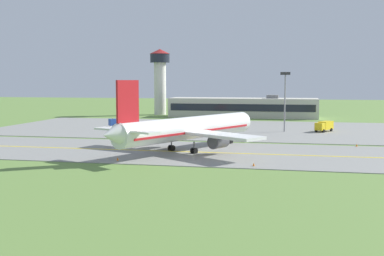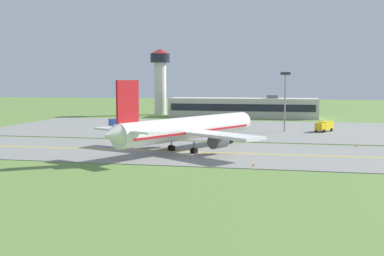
{
  "view_description": "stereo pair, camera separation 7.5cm",
  "coord_description": "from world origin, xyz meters",
  "px_view_note": "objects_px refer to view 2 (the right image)",
  "views": [
    {
      "loc": [
        17.13,
        -82.17,
        12.63
      ],
      "look_at": [
        -0.82,
        3.36,
        4.0
      ],
      "focal_mm": 45.06,
      "sensor_mm": 36.0,
      "label": 1
    },
    {
      "loc": [
        17.21,
        -82.16,
        12.63
      ],
      "look_at": [
        -0.82,
        3.36,
        4.0
      ],
      "focal_mm": 45.06,
      "sensor_mm": 36.0,
      "label": 2
    }
  ],
  "objects_px": {
    "service_truck_fuel": "(117,123)",
    "control_tower": "(160,75)",
    "airplane_lead": "(188,129)",
    "apron_light_mast": "(285,94)",
    "service_truck_catering": "(173,124)",
    "service_truck_baggage": "(324,126)"
  },
  "relations": [
    {
      "from": "service_truck_fuel",
      "to": "apron_light_mast",
      "type": "distance_m",
      "value": 45.18
    },
    {
      "from": "airplane_lead",
      "to": "service_truck_catering",
      "type": "distance_m",
      "value": 37.23
    },
    {
      "from": "control_tower",
      "to": "airplane_lead",
      "type": "bearing_deg",
      "value": -71.38
    },
    {
      "from": "service_truck_catering",
      "to": "control_tower",
      "type": "bearing_deg",
      "value": 108.74
    },
    {
      "from": "control_tower",
      "to": "apron_light_mast",
      "type": "bearing_deg",
      "value": -48.47
    },
    {
      "from": "service_truck_baggage",
      "to": "control_tower",
      "type": "relative_size",
      "value": 0.26
    },
    {
      "from": "service_truck_fuel",
      "to": "service_truck_catering",
      "type": "xyz_separation_m",
      "value": [
        16.4,
        -4.0,
        0.35
      ]
    },
    {
      "from": "airplane_lead",
      "to": "service_truck_fuel",
      "type": "relative_size",
      "value": 5.94
    },
    {
      "from": "control_tower",
      "to": "service_truck_fuel",
      "type": "bearing_deg",
      "value": -87.76
    },
    {
      "from": "service_truck_catering",
      "to": "control_tower",
      "type": "xyz_separation_m",
      "value": [
        -18.35,
        54.1,
        13.17
      ]
    },
    {
      "from": "airplane_lead",
      "to": "apron_light_mast",
      "type": "relative_size",
      "value": 2.5
    },
    {
      "from": "airplane_lead",
      "to": "service_truck_baggage",
      "type": "height_order",
      "value": "airplane_lead"
    },
    {
      "from": "service_truck_catering",
      "to": "apron_light_mast",
      "type": "bearing_deg",
      "value": 3.63
    },
    {
      "from": "service_truck_baggage",
      "to": "service_truck_fuel",
      "type": "relative_size",
      "value": 1.0
    },
    {
      "from": "service_truck_fuel",
      "to": "control_tower",
      "type": "height_order",
      "value": "control_tower"
    },
    {
      "from": "service_truck_fuel",
      "to": "airplane_lead",
      "type": "bearing_deg",
      "value": -54.34
    },
    {
      "from": "service_truck_fuel",
      "to": "control_tower",
      "type": "bearing_deg",
      "value": 92.24
    },
    {
      "from": "airplane_lead",
      "to": "apron_light_mast",
      "type": "xyz_separation_m",
      "value": [
        16.24,
        37.01,
        5.19
      ]
    },
    {
      "from": "apron_light_mast",
      "to": "service_truck_baggage",
      "type": "bearing_deg",
      "value": 11.82
    },
    {
      "from": "service_truck_baggage",
      "to": "apron_light_mast",
      "type": "relative_size",
      "value": 0.42
    },
    {
      "from": "service_truck_catering",
      "to": "apron_light_mast",
      "type": "height_order",
      "value": "apron_light_mast"
    },
    {
      "from": "service_truck_catering",
      "to": "control_tower",
      "type": "relative_size",
      "value": 0.26
    }
  ]
}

